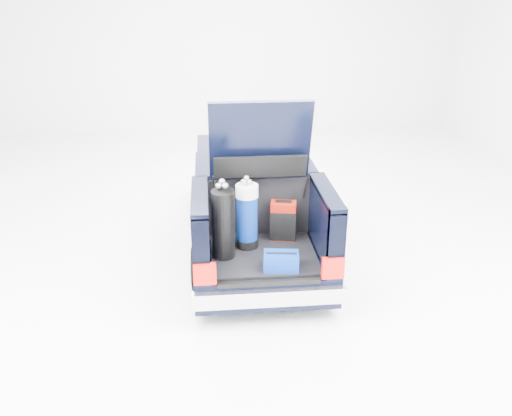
{
  "coord_description": "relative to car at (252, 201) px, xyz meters",
  "views": [
    {
      "loc": [
        -0.67,
        -7.54,
        3.8
      ],
      "look_at": [
        0.0,
        -0.5,
        0.81
      ],
      "focal_mm": 38.0,
      "sensor_mm": 36.0,
      "label": 1
    }
  ],
  "objects": [
    {
      "name": "ground",
      "position": [
        0.0,
        -0.11,
        -0.67
      ],
      "size": [
        14.0,
        14.0,
        0.0
      ],
      "primitive_type": "plane",
      "color": "white",
      "rests_on": "ground"
    },
    {
      "name": "car",
      "position": [
        0.0,
        0.0,
        0.0
      ],
      "size": [
        1.87,
        4.65,
        2.47
      ],
      "color": "black",
      "rests_on": "ground"
    },
    {
      "name": "red_suitcase",
      "position": [
        0.31,
        -1.19,
        0.19
      ],
      "size": [
        0.36,
        0.27,
        0.55
      ],
      "rotation": [
        0.0,
        0.0,
        -0.19
      ],
      "color": "maroon",
      "rests_on": "car"
    },
    {
      "name": "black_golf_bag",
      "position": [
        -0.5,
        -1.66,
        0.39
      ],
      "size": [
        0.3,
        0.36,
        1.01
      ],
      "rotation": [
        0.0,
        0.0,
        0.06
      ],
      "color": "black",
      "rests_on": "car"
    },
    {
      "name": "blue_golf_bag",
      "position": [
        -0.19,
        -1.38,
        0.36
      ],
      "size": [
        0.33,
        0.33,
        0.96
      ],
      "rotation": [
        0.0,
        0.0,
        -0.19
      ],
      "color": "black",
      "rests_on": "car"
    },
    {
      "name": "blue_duffel",
      "position": [
        0.17,
        -2.01,
        0.03
      ],
      "size": [
        0.45,
        0.32,
        0.22
      ],
      "rotation": [
        0.0,
        0.0,
        -0.13
      ],
      "color": "navy",
      "rests_on": "car"
    }
  ]
}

